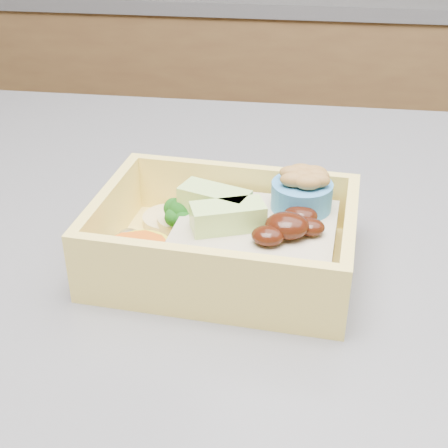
# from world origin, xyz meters

# --- Properties ---
(bento_box) EXTENTS (0.21, 0.16, 0.07)m
(bento_box) POSITION_xyz_m (0.16, -0.06, 0.95)
(bento_box) COLOR #FFDF69
(bento_box) RESTS_ON island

